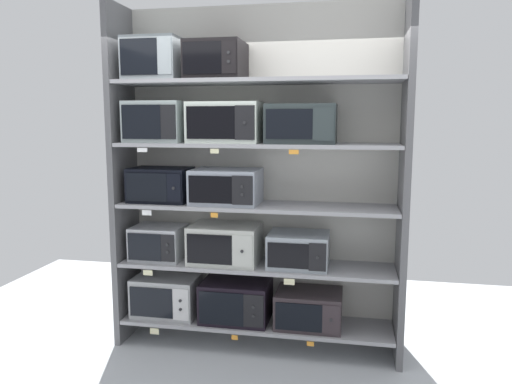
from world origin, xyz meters
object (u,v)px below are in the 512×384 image
object	(u,v)px
microwave_2	(309,308)
microwave_12	(216,61)
microwave_6	(161,185)
microwave_11	(154,59)
microwave_5	(299,250)
microwave_3	(159,242)
microwave_7	(226,186)
microwave_10	(301,124)
microwave_8	(158,122)
microwave_1	(236,300)
microwave_9	(226,122)
microwave_4	(225,243)
microwave_0	(167,295)

from	to	relation	value
microwave_2	microwave_12	bearing A→B (deg)	-179.99
microwave_6	microwave_11	distance (m)	1.01
microwave_5	microwave_11	world-z (taller)	microwave_11
microwave_3	microwave_6	distance (m)	0.49
microwave_7	microwave_10	size ratio (longest dim) A/B	1.02
microwave_8	microwave_1	bearing A→B (deg)	-0.00
microwave_8	microwave_11	distance (m)	0.50
microwave_10	microwave_9	bearing A→B (deg)	-179.98
microwave_7	microwave_11	bearing A→B (deg)	-179.98
microwave_5	microwave_9	size ratio (longest dim) A/B	0.84
microwave_2	microwave_12	xyz separation A→B (m)	(-0.75, -0.00, 1.97)
microwave_4	microwave_6	xyz separation A→B (m)	(-0.55, -0.00, 0.47)
microwave_4	microwave_8	world-z (taller)	microwave_8
microwave_2	microwave_7	distance (m)	1.19
microwave_1	microwave_5	xyz separation A→B (m)	(0.52, 0.00, 0.46)
microwave_4	microwave_9	bearing A→B (deg)	-0.34
microwave_8	microwave_11	world-z (taller)	microwave_11
microwave_6	microwave_3	bearing A→B (deg)	180.00
microwave_8	microwave_11	bearing A→B (deg)	-179.91
microwave_3	microwave_5	distance (m)	1.19
microwave_4	microwave_6	world-z (taller)	microwave_6
microwave_11	microwave_2	bearing A→B (deg)	0.00
microwave_11	microwave_12	bearing A→B (deg)	-0.00
microwave_10	microwave_12	distance (m)	0.83
microwave_0	microwave_3	world-z (taller)	microwave_3
microwave_4	microwave_10	bearing A→B (deg)	0.01
microwave_2	microwave_3	bearing A→B (deg)	-179.99
microwave_10	microwave_12	world-z (taller)	microwave_12
microwave_11	microwave_4	bearing A→B (deg)	0.02
microwave_0	microwave_6	world-z (taller)	microwave_6
microwave_2	microwave_8	bearing A→B (deg)	-180.00
microwave_1	microwave_2	size ratio (longest dim) A/B	1.06
microwave_6	microwave_7	xyz separation A→B (m)	(0.56, 0.00, -0.00)
microwave_3	microwave_9	size ratio (longest dim) A/B	0.75
microwave_8	microwave_12	size ratio (longest dim) A/B	1.08
microwave_2	microwave_11	world-z (taller)	microwave_11
microwave_7	microwave_12	distance (m)	0.99
microwave_0	microwave_2	bearing A→B (deg)	-0.00
microwave_4	microwave_11	xyz separation A→B (m)	(-0.57, -0.00, 1.49)
microwave_11	microwave_9	bearing A→B (deg)	0.01
microwave_6	microwave_8	bearing A→B (deg)	179.60
microwave_4	microwave_12	xyz separation A→B (m)	(-0.06, -0.00, 1.46)
microwave_12	microwave_1	bearing A→B (deg)	-0.00
microwave_1	microwave_4	xyz separation A→B (m)	(-0.09, 0.00, 0.48)
microwave_0	microwave_11	world-z (taller)	microwave_11
microwave_6	microwave_9	bearing A→B (deg)	0.02
microwave_1	microwave_4	size ratio (longest dim) A/B	1.00
microwave_6	microwave_9	distance (m)	0.76
microwave_3	microwave_2	bearing A→B (deg)	0.01
microwave_7	microwave_9	bearing A→B (deg)	-3.89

